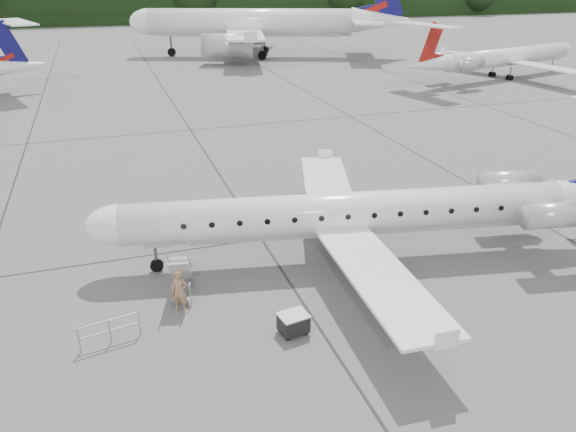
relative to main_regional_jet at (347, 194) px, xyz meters
name	(u,v)px	position (x,y,z in m)	size (l,w,h in m)	color
ground	(430,282)	(2.77, -3.21, -3.36)	(320.00, 320.00, 0.00)	slate
treeline	(145,7)	(2.77, 126.79, 0.64)	(260.00, 4.00, 8.00)	black
main_regional_jet	(347,194)	(0.00, 0.00, 0.00)	(26.21, 18.87, 6.72)	white
airstair	(180,272)	(-7.88, -0.72, -2.31)	(0.85, 2.30, 2.11)	white
passenger	(179,291)	(-8.12, -2.00, -2.44)	(0.67, 0.44, 1.84)	#947051
safety_railing	(110,332)	(-10.91, -3.37, -2.86)	(2.20, 0.08, 1.00)	#96999E
baggage_cart	(293,323)	(-4.27, -4.92, -2.91)	(1.03, 0.84, 0.90)	black
bg_narrowbody	(250,8)	(12.88, 65.67, 3.72)	(39.44, 28.40, 14.16)	white
bg_regional_right	(510,48)	(38.78, 37.82, 0.28)	(27.76, 19.99, 7.28)	white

